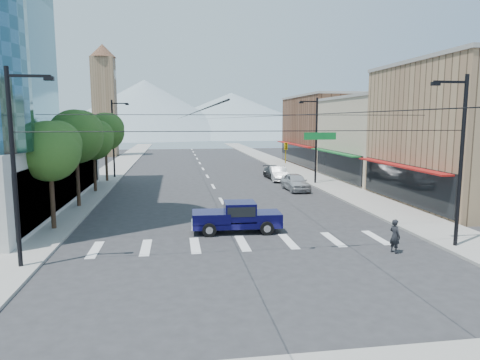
{
  "coord_description": "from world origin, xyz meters",
  "views": [
    {
      "loc": [
        -3.75,
        -20.95,
        6.72
      ],
      "look_at": [
        0.22,
        5.2,
        3.0
      ],
      "focal_mm": 32.0,
      "sensor_mm": 36.0,
      "label": 1
    }
  ],
  "objects": [
    {
      "name": "ground",
      "position": [
        0.0,
        0.0,
        0.0
      ],
      "size": [
        160.0,
        160.0,
        0.0
      ],
      "primitive_type": "plane",
      "color": "#28282B",
      "rests_on": "ground"
    },
    {
      "name": "lamp_pole_nw",
      "position": [
        -10.67,
        30.0,
        4.94
      ],
      "size": [
        2.0,
        0.25,
        9.0
      ],
      "color": "black",
      "rests_on": "ground"
    },
    {
      "name": "pedestrian",
      "position": [
        7.2,
        -1.29,
        0.88
      ],
      "size": [
        0.59,
        0.73,
        1.75
      ],
      "primitive_type": "imported",
      "rotation": [
        0.0,
        0.0,
        1.86
      ],
      "color": "black",
      "rests_on": "ground"
    },
    {
      "name": "sidewalk_left",
      "position": [
        -12.0,
        40.0,
        0.07
      ],
      "size": [
        4.0,
        120.0,
        0.15
      ],
      "primitive_type": "cube",
      "color": "gray",
      "rests_on": "ground"
    },
    {
      "name": "lamp_pole_ne",
      "position": [
        10.67,
        22.0,
        4.94
      ],
      "size": [
        2.0,
        0.25,
        9.0
      ],
      "color": "black",
      "rests_on": "ground"
    },
    {
      "name": "tree_near",
      "position": [
        -11.07,
        6.1,
        4.99
      ],
      "size": [
        3.65,
        3.64,
        6.71
      ],
      "color": "black",
      "rests_on": "ground"
    },
    {
      "name": "shop_mid",
      "position": [
        20.0,
        24.0,
        4.5
      ],
      "size": [
        12.0,
        14.0,
        9.0
      ],
      "primitive_type": "cube",
      "color": "tan",
      "rests_on": "ground"
    },
    {
      "name": "shop_far",
      "position": [
        20.0,
        40.0,
        5.0
      ],
      "size": [
        12.0,
        18.0,
        10.0
      ],
      "primitive_type": "cube",
      "color": "brown",
      "rests_on": "ground"
    },
    {
      "name": "tree_midfar",
      "position": [
        -11.07,
        20.1,
        4.99
      ],
      "size": [
        3.65,
        3.64,
        6.71
      ],
      "color": "black",
      "rests_on": "ground"
    },
    {
      "name": "mountain_right",
      "position": [
        20.0,
        160.0,
        9.0
      ],
      "size": [
        90.0,
        90.0,
        18.0
      ],
      "primitive_type": "cone",
      "color": "gray",
      "rests_on": "ground"
    },
    {
      "name": "shop_near",
      "position": [
        20.0,
        10.0,
        5.5
      ],
      "size": [
        12.0,
        14.0,
        11.0
      ],
      "primitive_type": "cube",
      "color": "#8C6B4C",
      "rests_on": "ground"
    },
    {
      "name": "sidewalk_right",
      "position": [
        12.0,
        40.0,
        0.07
      ],
      "size": [
        4.0,
        120.0,
        0.15
      ],
      "primitive_type": "cube",
      "color": "gray",
      "rests_on": "ground"
    },
    {
      "name": "clock_tower",
      "position": [
        -16.5,
        62.0,
        10.64
      ],
      "size": [
        4.8,
        4.8,
        20.4
      ],
      "color": "#8C6B4C",
      "rests_on": "ground"
    },
    {
      "name": "parked_car_near",
      "position": [
        7.6,
        18.38,
        0.82
      ],
      "size": [
        2.08,
        4.86,
        1.64
      ],
      "primitive_type": "imported",
      "rotation": [
        0.0,
        0.0,
        0.03
      ],
      "color": "#B2B3B7",
      "rests_on": "ground"
    },
    {
      "name": "signal_rig",
      "position": [
        0.19,
        -1.0,
        4.64
      ],
      "size": [
        21.8,
        0.2,
        9.0
      ],
      "color": "black",
      "rests_on": "ground"
    },
    {
      "name": "mountain_left",
      "position": [
        -15.0,
        150.0,
        11.0
      ],
      "size": [
        80.0,
        80.0,
        22.0
      ],
      "primitive_type": "cone",
      "color": "gray",
      "rests_on": "ground"
    },
    {
      "name": "parked_car_far",
      "position": [
        7.6,
        26.91,
        0.69
      ],
      "size": [
        2.21,
        4.86,
        1.38
      ],
      "primitive_type": "imported",
      "rotation": [
        0.0,
        0.0,
        0.06
      ],
      "color": "#2B2C2E",
      "rests_on": "ground"
    },
    {
      "name": "pickup_truck",
      "position": [
        -0.19,
        4.0,
        0.96
      ],
      "size": [
        5.5,
        2.29,
        1.84
      ],
      "rotation": [
        0.0,
        0.0,
        -0.04
      ],
      "color": "#080734",
      "rests_on": "ground"
    },
    {
      "name": "parked_car_mid",
      "position": [
        7.6,
        25.25,
        0.79
      ],
      "size": [
        2.13,
        4.93,
        1.58
      ],
      "primitive_type": "imported",
      "rotation": [
        0.0,
        0.0,
        -0.1
      ],
      "color": "silver",
      "rests_on": "ground"
    },
    {
      "name": "tree_far",
      "position": [
        -11.07,
        27.1,
        5.59
      ],
      "size": [
        4.09,
        4.09,
        7.52
      ],
      "color": "black",
      "rests_on": "ground"
    },
    {
      "name": "tree_midnear",
      "position": [
        -11.07,
        13.1,
        5.59
      ],
      "size": [
        4.09,
        4.09,
        7.52
      ],
      "color": "black",
      "rests_on": "ground"
    }
  ]
}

